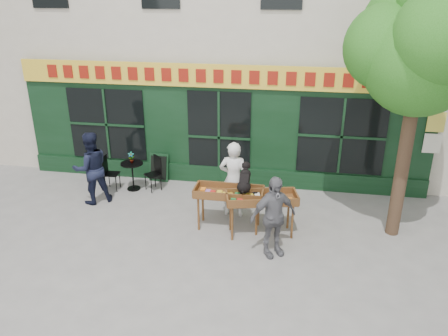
# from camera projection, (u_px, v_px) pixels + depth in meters

# --- Properties ---
(ground) EXTENTS (80.00, 80.00, 0.00)m
(ground) POSITION_uv_depth(u_px,v_px,m) (201.00, 223.00, 10.18)
(ground) COLOR slate
(ground) RESTS_ON ground
(street_tree) EXTENTS (3.05, 2.90, 5.60)m
(street_tree) POSITION_uv_depth(u_px,v_px,m) (424.00, 43.00, 8.26)
(street_tree) COLOR #382619
(street_tree) RESTS_ON ground
(book_cart_center) EXTENTS (1.50, 0.62, 0.99)m
(book_cart_center) POSITION_uv_depth(u_px,v_px,m) (229.00, 195.00, 9.67)
(book_cart_center) COLOR brown
(book_cart_center) RESTS_ON ground
(dog) EXTENTS (0.34, 0.60, 0.60)m
(dog) POSITION_uv_depth(u_px,v_px,m) (245.00, 177.00, 9.39)
(dog) COLOR black
(dog) RESTS_ON book_cart_center
(woman) EXTENTS (0.67, 0.44, 1.84)m
(woman) POSITION_uv_depth(u_px,v_px,m) (233.00, 179.00, 10.23)
(woman) COLOR silver
(woman) RESTS_ON ground
(book_cart_right) EXTENTS (1.60, 0.95, 0.99)m
(book_cart_right) POSITION_uv_depth(u_px,v_px,m) (262.00, 201.00, 9.40)
(book_cart_right) COLOR brown
(book_cart_right) RESTS_ON ground
(man_right) EXTENTS (1.07, 0.90, 1.71)m
(man_right) POSITION_uv_depth(u_px,v_px,m) (273.00, 217.00, 8.66)
(man_right) COLOR #5C5C61
(man_right) RESTS_ON ground
(bistro_table) EXTENTS (0.60, 0.60, 0.76)m
(bistro_table) POSITION_uv_depth(u_px,v_px,m) (132.00, 171.00, 11.70)
(bistro_table) COLOR black
(bistro_table) RESTS_ON ground
(bistro_chair_left) EXTENTS (0.39, 0.39, 0.95)m
(bistro_chair_left) POSITION_uv_depth(u_px,v_px,m) (108.00, 170.00, 11.70)
(bistro_chair_left) COLOR black
(bistro_chair_left) RESTS_ON ground
(bistro_chair_right) EXTENTS (0.51, 0.51, 0.95)m
(bistro_chair_right) POSITION_uv_depth(u_px,v_px,m) (155.00, 170.00, 11.71)
(bistro_chair_right) COLOR black
(bistro_chair_right) RESTS_ON ground
(potted_plant) EXTENTS (0.19, 0.16, 0.31)m
(potted_plant) POSITION_uv_depth(u_px,v_px,m) (131.00, 158.00, 11.56)
(potted_plant) COLOR gray
(potted_plant) RESTS_ON bistro_table
(man_left) EXTENTS (1.14, 1.12, 1.86)m
(man_left) POSITION_uv_depth(u_px,v_px,m) (91.00, 168.00, 10.85)
(man_left) COLOR black
(man_left) RESTS_ON ground
(chalkboard) EXTENTS (0.57, 0.22, 0.79)m
(chalkboard) POSITION_uv_depth(u_px,v_px,m) (159.00, 167.00, 12.30)
(chalkboard) COLOR black
(chalkboard) RESTS_ON ground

